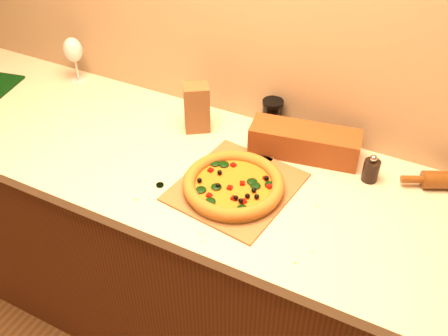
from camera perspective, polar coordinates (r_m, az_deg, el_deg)
cabinet at (r=1.94m, az=-0.20°, el=-11.10°), size 2.80×0.65×0.86m
countertop at (r=1.62m, az=-0.23°, el=-0.87°), size 2.84×0.68×0.04m
pizza_peel at (r=1.55m, az=1.71°, el=-1.84°), size 0.37×0.52×0.01m
pizza at (r=1.52m, az=1.09°, el=-1.91°), size 0.31×0.31×0.04m
bottle_cap at (r=1.56m, az=-7.33°, el=-1.94°), size 0.02×0.02×0.01m
pepper_grinder at (r=1.62m, az=16.45°, el=-0.20°), size 0.05×0.05×0.10m
bread_bag at (r=1.67m, az=9.17°, el=2.92°), size 0.37×0.18×0.10m
wine_glass at (r=2.12m, az=-16.87°, el=12.68°), size 0.08×0.08×0.19m
paper_bag at (r=1.76m, az=-3.13°, el=6.87°), size 0.11×0.11×0.17m
dark_jar at (r=1.77m, az=5.53°, el=6.02°), size 0.07×0.07×0.12m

